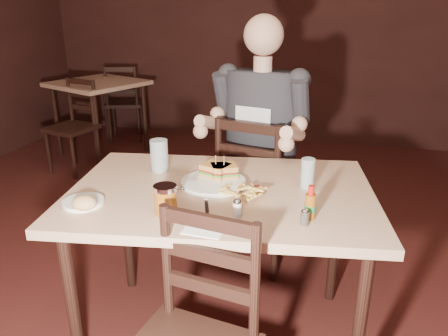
% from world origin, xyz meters
% --- Properties ---
extents(room_shell, '(7.00, 7.00, 7.00)m').
position_xyz_m(room_shell, '(0.00, 0.00, 1.40)').
color(room_shell, black).
rests_on(room_shell, ground).
extents(main_table, '(1.40, 1.04, 0.77)m').
position_xyz_m(main_table, '(-0.07, 0.14, 0.70)').
color(main_table, tan).
rests_on(main_table, ground).
extents(bg_table, '(1.05, 1.05, 0.77)m').
position_xyz_m(bg_table, '(-2.00, 2.50, 0.68)').
color(bg_table, tan).
rests_on(bg_table, ground).
extents(chair_far, '(0.53, 0.56, 0.94)m').
position_xyz_m(chair_far, '(-0.02, 0.86, 0.47)').
color(chair_far, black).
rests_on(chair_far, ground).
extents(bg_chair_far, '(0.53, 0.55, 0.87)m').
position_xyz_m(bg_chair_far, '(-2.00, 3.05, 0.44)').
color(bg_chair_far, black).
rests_on(bg_chair_far, ground).
extents(bg_chair_near, '(0.48, 0.51, 0.86)m').
position_xyz_m(bg_chair_near, '(-2.00, 1.95, 0.43)').
color(bg_chair_near, black).
rests_on(bg_chair_near, ground).
extents(diner, '(0.65, 0.56, 0.98)m').
position_xyz_m(diner, '(-0.03, 0.81, 0.97)').
color(diner, '#29272C').
rests_on(diner, chair_far).
extents(dinner_plate, '(0.31, 0.31, 0.02)m').
position_xyz_m(dinner_plate, '(-0.11, 0.18, 0.78)').
color(dinner_plate, white).
rests_on(dinner_plate, main_table).
extents(sandwich_left, '(0.14, 0.13, 0.10)m').
position_xyz_m(sandwich_left, '(-0.12, 0.24, 0.84)').
color(sandwich_left, '#D6974C').
rests_on(sandwich_left, dinner_plate).
extents(sandwich_right, '(0.14, 0.13, 0.10)m').
position_xyz_m(sandwich_right, '(-0.08, 0.24, 0.83)').
color(sandwich_right, '#D6974C').
rests_on(sandwich_right, dinner_plate).
extents(fries_pile, '(0.27, 0.21, 0.04)m').
position_xyz_m(fries_pile, '(0.03, 0.10, 0.80)').
color(fries_pile, '#F3C35B').
rests_on(fries_pile, dinner_plate).
extents(ketchup_dollop, '(0.05, 0.05, 0.01)m').
position_xyz_m(ketchup_dollop, '(0.09, 0.16, 0.79)').
color(ketchup_dollop, maroon).
rests_on(ketchup_dollop, dinner_plate).
extents(glass_left, '(0.09, 0.09, 0.15)m').
position_xyz_m(glass_left, '(-0.40, 0.29, 0.85)').
color(glass_left, silver).
rests_on(glass_left, main_table).
extents(glass_right, '(0.07, 0.07, 0.13)m').
position_xyz_m(glass_right, '(0.29, 0.25, 0.84)').
color(glass_right, silver).
rests_on(glass_right, main_table).
extents(hot_sauce, '(0.05, 0.05, 0.13)m').
position_xyz_m(hot_sauce, '(0.32, -0.03, 0.84)').
color(hot_sauce, brown).
rests_on(hot_sauce, main_table).
extents(salt_shaker, '(0.04, 0.04, 0.06)m').
position_xyz_m(salt_shaker, '(0.05, -0.08, 0.80)').
color(salt_shaker, white).
rests_on(salt_shaker, main_table).
extents(pepper_shaker, '(0.04, 0.04, 0.06)m').
position_xyz_m(pepper_shaker, '(0.30, -0.09, 0.80)').
color(pepper_shaker, '#38332D').
rests_on(pepper_shaker, main_table).
extents(syrup_dispenser, '(0.10, 0.10, 0.11)m').
position_xyz_m(syrup_dispenser, '(-0.21, -0.13, 0.83)').
color(syrup_dispenser, brown).
rests_on(syrup_dispenser, main_table).
extents(napkin, '(0.15, 0.14, 0.00)m').
position_xyz_m(napkin, '(-0.03, -0.20, 0.77)').
color(napkin, white).
rests_on(napkin, main_table).
extents(knife, '(0.08, 0.21, 0.01)m').
position_xyz_m(knife, '(-0.06, -0.08, 0.78)').
color(knife, silver).
rests_on(knife, napkin).
extents(fork, '(0.04, 0.17, 0.01)m').
position_xyz_m(fork, '(0.06, -0.06, 0.78)').
color(fork, silver).
rests_on(fork, napkin).
extents(side_plate, '(0.18, 0.18, 0.01)m').
position_xyz_m(side_plate, '(-0.56, -0.14, 0.78)').
color(side_plate, white).
rests_on(side_plate, main_table).
extents(bread_roll, '(0.11, 0.09, 0.06)m').
position_xyz_m(bread_roll, '(-0.51, -0.20, 0.81)').
color(bread_roll, tan).
rests_on(bread_roll, side_plate).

